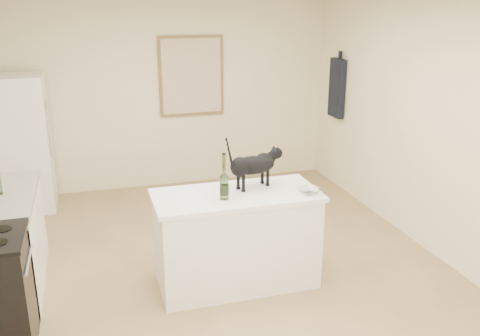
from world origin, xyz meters
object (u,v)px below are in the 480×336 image
object	(u,v)px
fridge	(21,144)
glass_bowl	(309,191)
wine_bottle	(224,179)
black_cat	(252,168)

from	to	relation	value
fridge	glass_bowl	xyz separation A→B (m)	(2.68, -2.74, 0.08)
wine_bottle	black_cat	bearing A→B (deg)	32.59
black_cat	glass_bowl	bearing A→B (deg)	-51.67
black_cat	wine_bottle	distance (m)	0.38
glass_bowl	fridge	bearing A→B (deg)	134.37
fridge	glass_bowl	distance (m)	3.83
fridge	black_cat	world-z (taller)	fridge
black_cat	glass_bowl	distance (m)	0.56
wine_bottle	glass_bowl	world-z (taller)	wine_bottle
fridge	black_cat	xyz separation A→B (m)	(2.23, -2.45, 0.24)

